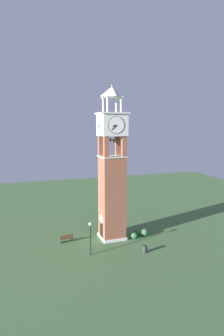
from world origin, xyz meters
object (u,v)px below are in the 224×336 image
Objects in this scene: trash_bin at (145,249)px; park_bench at (67,238)px; clock_tower at (112,176)px; lamp_post at (90,233)px.

park_bench is at bearing -126.19° from trash_bin.
clock_tower reaches higher than trash_bin.
lamp_post is at bearing -44.40° from clock_tower.
trash_bin is at bearing 53.81° from park_bench.
park_bench is (-0.44, -5.64, -7.38)m from clock_tower.
park_bench is at bearing -156.95° from lamp_post.
park_bench is at bearing -94.50° from clock_tower.
lamp_post is 6.38m from trash_bin.
clock_tower is 9.32m from trash_bin.
clock_tower is 9.30m from park_bench.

